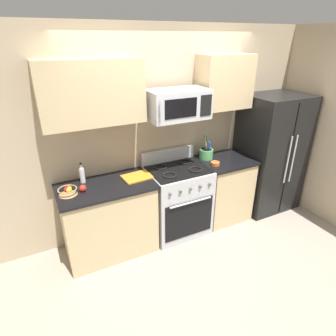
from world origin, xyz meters
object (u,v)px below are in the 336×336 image
object	(u,v)px
microwave	(178,104)
apple_loose	(83,188)
refrigerator	(270,153)
utensil_crock	(206,153)
cutting_board	(137,177)
fruit_basket	(68,191)
bottle_vinegar	(82,173)
range_oven	(177,200)
prep_bowl	(215,163)

from	to	relation	value
microwave	apple_loose	world-z (taller)	microwave
refrigerator	utensil_crock	xyz separation A→B (m)	(-1.02, 0.17, 0.13)
microwave	cutting_board	world-z (taller)	microwave
utensil_crock	fruit_basket	bearing A→B (deg)	-174.63
fruit_basket	bottle_vinegar	world-z (taller)	bottle_vinegar
fruit_basket	apple_loose	size ratio (longest dim) A/B	2.67
range_oven	microwave	size ratio (longest dim) A/B	1.52
prep_bowl	apple_loose	bearing A→B (deg)	177.76
bottle_vinegar	microwave	bearing A→B (deg)	-8.54
microwave	fruit_basket	xyz separation A→B (m)	(-1.34, -0.05, -0.78)
microwave	cutting_board	bearing A→B (deg)	179.61
fruit_basket	prep_bowl	world-z (taller)	fruit_basket
apple_loose	microwave	bearing A→B (deg)	2.46
microwave	apple_loose	size ratio (longest dim) A/B	9.47
apple_loose	cutting_board	world-z (taller)	apple_loose
utensil_crock	range_oven	bearing A→B (deg)	-163.52
prep_bowl	cutting_board	bearing A→B (deg)	173.40
bottle_vinegar	range_oven	bearing A→B (deg)	-9.87
refrigerator	microwave	bearing A→B (deg)	178.36
microwave	fruit_basket	world-z (taller)	microwave
utensil_crock	fruit_basket	xyz separation A→B (m)	(-1.87, -0.18, -0.03)
refrigerator	fruit_basket	xyz separation A→B (m)	(-2.89, -0.00, 0.09)
apple_loose	cutting_board	size ratio (longest dim) A/B	0.22
cutting_board	prep_bowl	world-z (taller)	prep_bowl
refrigerator	apple_loose	distance (m)	2.74
range_oven	fruit_basket	world-z (taller)	range_oven
fruit_basket	bottle_vinegar	bearing A→B (deg)	47.42
cutting_board	prep_bowl	size ratio (longest dim) A/B	2.87
utensil_crock	fruit_basket	distance (m)	1.88
microwave	utensil_crock	bearing A→B (deg)	13.73
fruit_basket	prep_bowl	size ratio (longest dim) A/B	1.70
range_oven	utensil_crock	distance (m)	0.75
cutting_board	bottle_vinegar	size ratio (longest dim) A/B	1.40
apple_loose	prep_bowl	xyz separation A→B (m)	(1.69, -0.07, -0.01)
range_oven	fruit_basket	size ratio (longest dim) A/B	5.41
microwave	utensil_crock	xyz separation A→B (m)	(0.53, 0.13, -0.75)
microwave	utensil_crock	world-z (taller)	microwave
range_oven	apple_loose	xyz separation A→B (m)	(-1.18, -0.02, 0.47)
refrigerator	prep_bowl	distance (m)	1.05
utensil_crock	apple_loose	xyz separation A→B (m)	(-1.71, -0.18, -0.04)
range_oven	utensil_crock	size ratio (longest dim) A/B	3.28
prep_bowl	fruit_basket	bearing A→B (deg)	177.80
range_oven	cutting_board	xyz separation A→B (m)	(-0.53, 0.03, 0.44)
utensil_crock	apple_loose	bearing A→B (deg)	-174.00
microwave	bottle_vinegar	size ratio (longest dim) A/B	2.95
range_oven	microwave	world-z (taller)	microwave
microwave	utensil_crock	distance (m)	0.93
apple_loose	bottle_vinegar	distance (m)	0.24
refrigerator	prep_bowl	xyz separation A→B (m)	(-1.04, -0.07, 0.07)
range_oven	bottle_vinegar	bearing A→B (deg)	170.13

